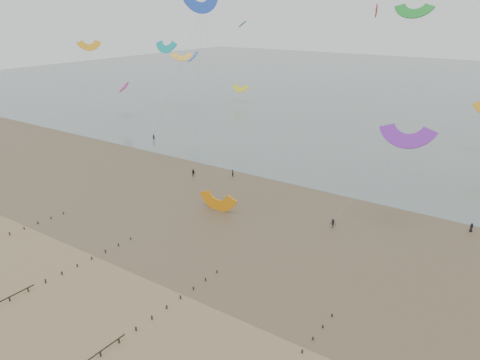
# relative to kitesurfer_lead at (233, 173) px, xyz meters

# --- Properties ---
(ground) EXTENTS (500.00, 500.00, 0.00)m
(ground) POSITION_rel_kitesurfer_lead_xyz_m (18.04, -46.62, -0.84)
(ground) COLOR brown
(ground) RESTS_ON ground
(sea_and_shore) EXTENTS (500.00, 665.00, 0.03)m
(sea_and_shore) POSITION_rel_kitesurfer_lead_xyz_m (13.96, -12.21, -0.84)
(sea_and_shore) COLOR #475654
(sea_and_shore) RESTS_ON ground
(kitesurfer_lead) EXTENTS (0.72, 0.60, 1.69)m
(kitesurfer_lead) POSITION_rel_kitesurfer_lead_xyz_m (0.00, 0.00, 0.00)
(kitesurfer_lead) COLOR black
(kitesurfer_lead) RESTS_ON ground
(kitesurfers) EXTENTS (133.71, 24.40, 1.85)m
(kitesurfers) POSITION_rel_kitesurfer_lead_xyz_m (47.73, 2.57, 0.01)
(kitesurfers) COLOR black
(kitesurfers) RESTS_ON ground
(grounded_kite) EXTENTS (7.09, 5.60, 3.82)m
(grounded_kite) POSITION_rel_kitesurfer_lead_xyz_m (8.58, -16.80, -0.84)
(grounded_kite) COLOR orange
(grounded_kite) RESTS_ON ground
(kites_airborne) EXTENTS (234.45, 123.38, 41.63)m
(kites_airborne) POSITION_rel_kitesurfer_lead_xyz_m (13.57, 38.15, 21.04)
(kites_airborne) COLOR #A9106D
(kites_airborne) RESTS_ON ground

